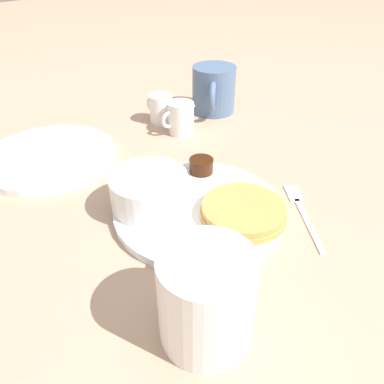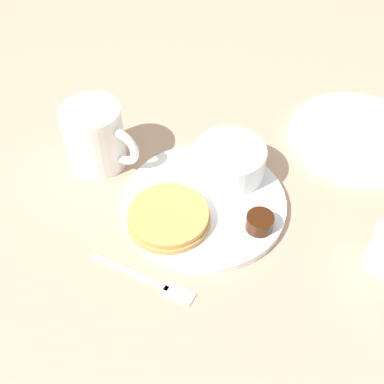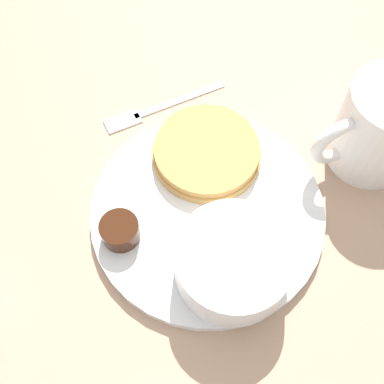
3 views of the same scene
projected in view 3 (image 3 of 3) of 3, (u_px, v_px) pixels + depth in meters
The scene contains 8 objects.
ground_plane at pixel (207, 215), 0.49m from camera, with size 4.00×4.00×0.00m, color tan.
plate at pixel (207, 212), 0.48m from camera, with size 0.23×0.23×0.01m.
pancake_stack at pixel (207, 152), 0.50m from camera, with size 0.11×0.11×0.02m.
bowl at pixel (233, 262), 0.43m from camera, with size 0.11×0.11×0.05m.
syrup_cup at pixel (120, 231), 0.46m from camera, with size 0.04×0.04×0.02m.
butter_ramekin at pixel (226, 290), 0.42m from camera, with size 0.04×0.04×0.04m.
coffee_mug at pixel (379, 128), 0.48m from camera, with size 0.10×0.11×0.10m.
fork at pixel (151, 110), 0.55m from camera, with size 0.10×0.13×0.00m.
Camera 3 is at (0.09, -0.19, 0.44)m, focal length 45.00 mm.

